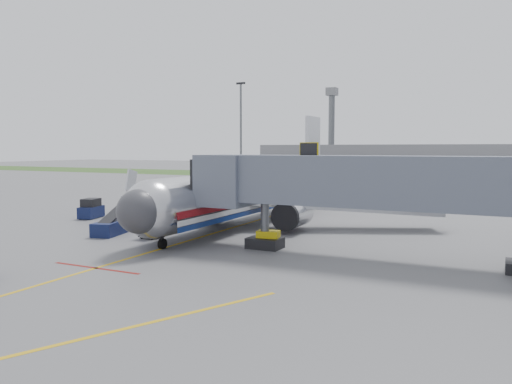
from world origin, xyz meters
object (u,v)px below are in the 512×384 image
at_px(belt_loader, 113,226).
at_px(ramp_worker, 208,213).
at_px(baggage_tug, 91,209).
at_px(airliner, 253,192).

relative_size(belt_loader, ramp_worker, 2.63).
distance_m(belt_loader, ramp_worker, 8.50).
relative_size(baggage_tug, ramp_worker, 1.50).
relative_size(airliner, belt_loader, 7.01).
bearing_deg(airliner, baggage_tug, -162.68).
bearing_deg(baggage_tug, belt_loader, -36.06).
bearing_deg(belt_loader, airliner, 56.47).
distance_m(airliner, belt_loader, 12.50).
bearing_deg(baggage_tug, ramp_worker, 9.19).
height_order(belt_loader, ramp_worker, belt_loader).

